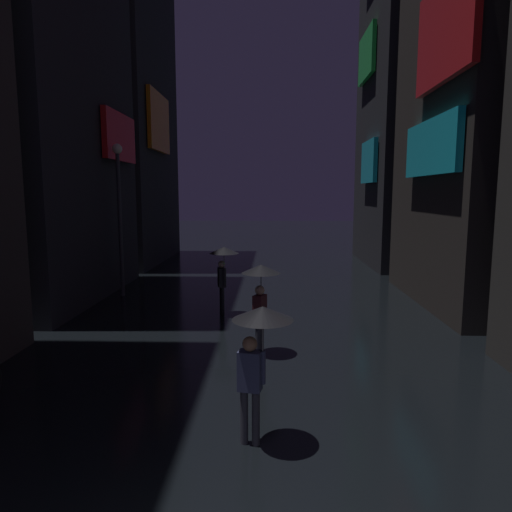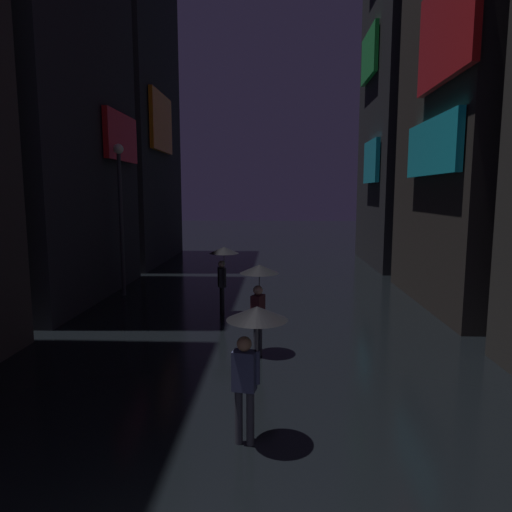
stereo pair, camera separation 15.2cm
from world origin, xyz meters
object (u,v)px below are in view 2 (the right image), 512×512
(pedestrian_foreground_left_black, at_px, (259,284))
(streetlamp_left_far, at_px, (120,202))
(pedestrian_near_crossing_black, at_px, (253,337))
(pedestrian_midstreet_left_black, at_px, (223,261))

(pedestrian_foreground_left_black, height_order, streetlamp_left_far, streetlamp_left_far)
(pedestrian_near_crossing_black, distance_m, pedestrian_midstreet_left_black, 7.50)
(pedestrian_near_crossing_black, bearing_deg, pedestrian_midstreet_left_black, 99.93)
(pedestrian_foreground_left_black, xyz_separation_m, pedestrian_midstreet_left_black, (-1.23, 3.55, 0.00))
(pedestrian_near_crossing_black, height_order, streetlamp_left_far, streetlamp_left_far)
(pedestrian_foreground_left_black, height_order, pedestrian_midstreet_left_black, same)
(pedestrian_foreground_left_black, bearing_deg, streetlamp_left_far, 130.85)
(pedestrian_near_crossing_black, xyz_separation_m, streetlamp_left_far, (-5.29, 9.88, 1.76))
(streetlamp_left_far, bearing_deg, pedestrian_near_crossing_black, -61.83)
(pedestrian_foreground_left_black, relative_size, pedestrian_midstreet_left_black, 1.00)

